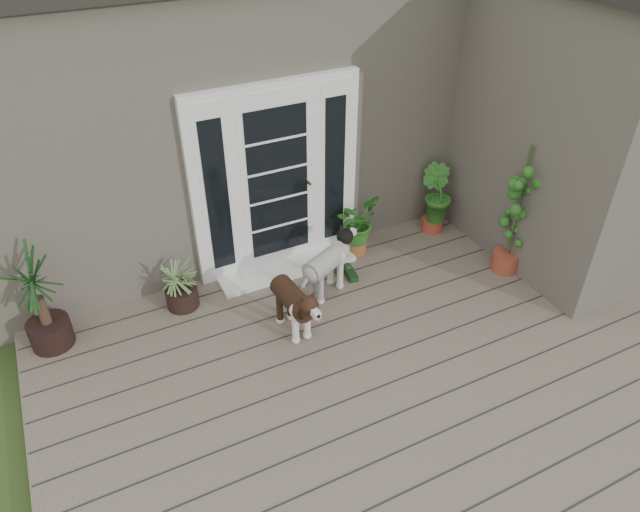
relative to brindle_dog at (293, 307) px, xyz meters
name	(u,v)px	position (x,y,z in m)	size (l,w,h in m)	color
deck	(394,386)	(0.55, -1.04, -0.36)	(6.20, 4.60, 0.12)	#6B5B4C
house_main	(228,85)	(0.55, 3.21, 1.13)	(7.40, 4.00, 3.10)	#665E54
house_wing	(576,134)	(3.45, 0.06, 1.13)	(1.60, 2.40, 3.10)	#665E54
door_unit	(277,180)	(0.35, 1.16, 0.77)	(1.90, 0.14, 2.15)	white
door_step	(287,268)	(0.35, 0.96, -0.28)	(1.60, 0.40, 0.05)	white
brindle_dog	(293,307)	(0.00, 0.00, 0.00)	(0.31, 0.73, 0.61)	#372014
white_dog	(326,270)	(0.57, 0.39, 0.00)	(0.31, 0.73, 0.61)	silver
spider_plant	(180,283)	(-0.90, 0.87, 0.00)	(0.57, 0.57, 0.60)	#A7B871
yucca	(39,300)	(-2.20, 0.87, 0.25)	(0.76, 0.76, 1.11)	black
herb_a	(357,229)	(1.24, 0.92, 0.02)	(0.50, 0.50, 0.64)	#1D5D1A
herb_b	(434,207)	(2.34, 0.92, 0.03)	(0.44, 0.44, 0.66)	#1C6321
herb_c	(475,206)	(2.82, 0.74, 0.02)	(0.41, 0.41, 0.64)	#1B601F
sapling	(517,209)	(2.60, -0.14, 0.50)	(0.48, 0.48, 1.62)	#164F17
clog_left	(332,265)	(0.83, 0.75, -0.26)	(0.12, 0.26, 0.08)	#14321A
clog_right	(350,273)	(0.94, 0.53, -0.26)	(0.14, 0.30, 0.09)	black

